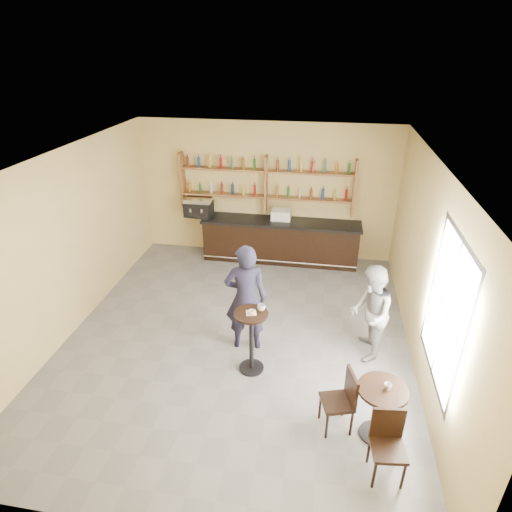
% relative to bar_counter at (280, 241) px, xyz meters
% --- Properties ---
extents(floor, '(7.00, 7.00, 0.00)m').
position_rel_bar_counter_xyz_m(floor, '(-0.40, -3.15, -0.50)').
color(floor, slate).
rests_on(floor, ground).
extents(ceiling, '(7.00, 7.00, 0.00)m').
position_rel_bar_counter_xyz_m(ceiling, '(-0.40, -3.15, 2.70)').
color(ceiling, white).
rests_on(ceiling, wall_back).
extents(wall_back, '(7.00, 0.00, 7.00)m').
position_rel_bar_counter_xyz_m(wall_back, '(-0.40, 0.35, 1.10)').
color(wall_back, tan).
rests_on(wall_back, floor).
extents(wall_front, '(7.00, 0.00, 7.00)m').
position_rel_bar_counter_xyz_m(wall_front, '(-0.40, -6.65, 1.10)').
color(wall_front, tan).
rests_on(wall_front, floor).
extents(wall_left, '(0.00, 7.00, 7.00)m').
position_rel_bar_counter_xyz_m(wall_left, '(-3.40, -3.15, 1.10)').
color(wall_left, tan).
rests_on(wall_left, floor).
extents(wall_right, '(0.00, 7.00, 7.00)m').
position_rel_bar_counter_xyz_m(wall_right, '(2.60, -3.15, 1.10)').
color(wall_right, tan).
rests_on(wall_right, floor).
extents(window_pane, '(0.00, 2.00, 2.00)m').
position_rel_bar_counter_xyz_m(window_pane, '(2.60, -4.35, 1.20)').
color(window_pane, white).
rests_on(window_pane, wall_right).
extents(window_frame, '(0.04, 1.70, 2.10)m').
position_rel_bar_counter_xyz_m(window_frame, '(2.59, -4.35, 1.20)').
color(window_frame, black).
rests_on(window_frame, wall_right).
extents(shelf_unit, '(4.00, 0.26, 1.40)m').
position_rel_bar_counter_xyz_m(shelf_unit, '(-0.40, 0.22, 1.31)').
color(shelf_unit, brown).
rests_on(shelf_unit, wall_back).
extents(liquor_bottles, '(3.68, 0.10, 1.00)m').
position_rel_bar_counter_xyz_m(liquor_bottles, '(-0.40, 0.22, 1.48)').
color(liquor_bottles, '#8C5919').
rests_on(liquor_bottles, shelf_unit).
extents(bar_counter, '(3.71, 0.72, 1.00)m').
position_rel_bar_counter_xyz_m(bar_counter, '(0.00, 0.00, 0.00)').
color(bar_counter, black).
rests_on(bar_counter, floor).
extents(espresso_machine, '(0.67, 0.47, 0.45)m').
position_rel_bar_counter_xyz_m(espresso_machine, '(-1.98, 0.00, 0.73)').
color(espresso_machine, black).
rests_on(espresso_machine, bar_counter).
extents(pastry_case, '(0.49, 0.41, 0.27)m').
position_rel_bar_counter_xyz_m(pastry_case, '(0.00, 0.00, 0.64)').
color(pastry_case, silver).
rests_on(pastry_case, bar_counter).
extents(pedestal_table, '(0.60, 0.60, 1.09)m').
position_rel_bar_counter_xyz_m(pedestal_table, '(-0.01, -3.92, 0.04)').
color(pedestal_table, black).
rests_on(pedestal_table, floor).
extents(napkin, '(0.18, 0.18, 0.00)m').
position_rel_bar_counter_xyz_m(napkin, '(-0.01, -3.92, 0.58)').
color(napkin, white).
rests_on(napkin, pedestal_table).
extents(donut, '(0.17, 0.17, 0.05)m').
position_rel_bar_counter_xyz_m(donut, '(0.00, -3.93, 0.61)').
color(donut, '#C08846').
rests_on(donut, napkin).
extents(cup_pedestal, '(0.14, 0.14, 0.10)m').
position_rel_bar_counter_xyz_m(cup_pedestal, '(0.13, -3.82, 0.63)').
color(cup_pedestal, white).
rests_on(cup_pedestal, pedestal_table).
extents(man_main, '(0.77, 0.56, 1.93)m').
position_rel_bar_counter_xyz_m(man_main, '(-0.20, -3.34, 0.46)').
color(man_main, black).
rests_on(man_main, floor).
extents(cafe_table, '(0.71, 0.71, 0.83)m').
position_rel_bar_counter_xyz_m(cafe_table, '(1.88, -4.93, -0.09)').
color(cafe_table, black).
rests_on(cafe_table, floor).
extents(cup_cafe, '(0.10, 0.10, 0.09)m').
position_rel_bar_counter_xyz_m(cup_cafe, '(1.93, -4.93, 0.37)').
color(cup_cafe, white).
rests_on(cup_cafe, cafe_table).
extents(chair_west, '(0.50, 0.50, 0.92)m').
position_rel_bar_counter_xyz_m(chair_west, '(1.33, -4.88, -0.04)').
color(chair_west, black).
rests_on(chair_west, floor).
extents(chair_south, '(0.44, 0.44, 0.92)m').
position_rel_bar_counter_xyz_m(chair_south, '(1.93, -5.53, -0.04)').
color(chair_south, black).
rests_on(chair_south, floor).
extents(patron_second, '(0.63, 0.81, 1.66)m').
position_rel_bar_counter_xyz_m(patron_second, '(1.83, -3.25, 0.33)').
color(patron_second, gray).
rests_on(patron_second, floor).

